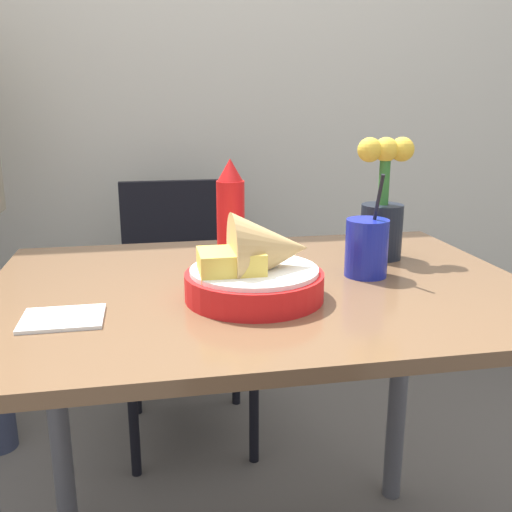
{
  "coord_description": "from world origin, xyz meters",
  "views": [
    {
      "loc": [
        -0.2,
        -1.0,
        1.09
      ],
      "look_at": [
        -0.01,
        -0.02,
        0.82
      ],
      "focal_mm": 40.0,
      "sensor_mm": 36.0,
      "label": 1
    }
  ],
  "objects_px": {
    "chair_far_window": "(185,287)",
    "flower_vase": "(383,207)",
    "food_basket": "(259,269)",
    "drink_cup": "(366,249)",
    "ketchup_bottle": "(231,215)"
  },
  "relations": [
    {
      "from": "chair_far_window",
      "to": "flower_vase",
      "type": "bearing_deg",
      "value": -60.17
    },
    {
      "from": "food_basket",
      "to": "flower_vase",
      "type": "distance_m",
      "value": 0.38
    },
    {
      "from": "drink_cup",
      "to": "flower_vase",
      "type": "height_order",
      "value": "flower_vase"
    },
    {
      "from": "food_basket",
      "to": "flower_vase",
      "type": "relative_size",
      "value": 0.93
    },
    {
      "from": "chair_far_window",
      "to": "ketchup_bottle",
      "type": "xyz_separation_m",
      "value": [
        0.06,
        -0.67,
        0.37
      ]
    },
    {
      "from": "food_basket",
      "to": "flower_vase",
      "type": "xyz_separation_m",
      "value": [
        0.31,
        0.21,
        0.06
      ]
    },
    {
      "from": "chair_far_window",
      "to": "drink_cup",
      "type": "height_order",
      "value": "drink_cup"
    },
    {
      "from": "ketchup_bottle",
      "to": "food_basket",
      "type": "bearing_deg",
      "value": -85.33
    },
    {
      "from": "food_basket",
      "to": "ketchup_bottle",
      "type": "height_order",
      "value": "ketchup_bottle"
    },
    {
      "from": "ketchup_bottle",
      "to": "flower_vase",
      "type": "distance_m",
      "value": 0.33
    },
    {
      "from": "food_basket",
      "to": "ketchup_bottle",
      "type": "bearing_deg",
      "value": 94.67
    },
    {
      "from": "chair_far_window",
      "to": "drink_cup",
      "type": "relative_size",
      "value": 4.13
    },
    {
      "from": "drink_cup",
      "to": "flower_vase",
      "type": "bearing_deg",
      "value": 56.27
    },
    {
      "from": "drink_cup",
      "to": "flower_vase",
      "type": "xyz_separation_m",
      "value": [
        0.08,
        0.12,
        0.06
      ]
    },
    {
      "from": "food_basket",
      "to": "ketchup_bottle",
      "type": "xyz_separation_m",
      "value": [
        -0.02,
        0.22,
        0.05
      ]
    }
  ]
}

